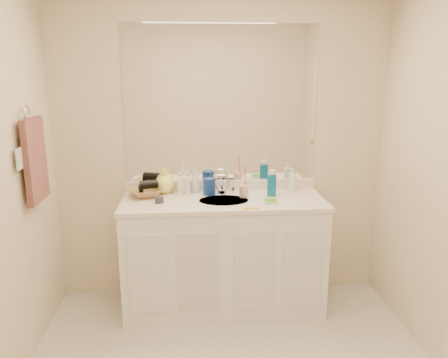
% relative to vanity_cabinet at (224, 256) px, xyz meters
% --- Properties ---
extents(wall_back, '(2.60, 0.02, 2.40)m').
position_rel_vanity_cabinet_xyz_m(wall_back, '(0.00, 0.28, 0.77)').
color(wall_back, beige).
rests_on(wall_back, floor).
extents(vanity_cabinet, '(1.50, 0.55, 0.85)m').
position_rel_vanity_cabinet_xyz_m(vanity_cabinet, '(0.00, 0.00, 0.00)').
color(vanity_cabinet, white).
rests_on(vanity_cabinet, floor).
extents(countertop, '(1.52, 0.57, 0.03)m').
position_rel_vanity_cabinet_xyz_m(countertop, '(0.00, 0.00, 0.44)').
color(countertop, white).
rests_on(countertop, vanity_cabinet).
extents(backsplash, '(1.52, 0.03, 0.08)m').
position_rel_vanity_cabinet_xyz_m(backsplash, '(0.00, 0.26, 0.50)').
color(backsplash, white).
rests_on(backsplash, countertop).
extents(sink_basin, '(0.37, 0.37, 0.02)m').
position_rel_vanity_cabinet_xyz_m(sink_basin, '(0.00, -0.02, 0.44)').
color(sink_basin, beige).
rests_on(sink_basin, countertop).
extents(faucet, '(0.02, 0.02, 0.11)m').
position_rel_vanity_cabinet_xyz_m(faucet, '(0.00, 0.16, 0.51)').
color(faucet, silver).
rests_on(faucet, countertop).
extents(mirror, '(1.48, 0.01, 1.20)m').
position_rel_vanity_cabinet_xyz_m(mirror, '(0.00, 0.27, 1.14)').
color(mirror, white).
rests_on(mirror, wall_back).
extents(blue_mug, '(0.12, 0.12, 0.13)m').
position_rel_vanity_cabinet_xyz_m(blue_mug, '(-0.10, 0.14, 0.52)').
color(blue_mug, navy).
rests_on(blue_mug, countertop).
extents(tan_cup, '(0.07, 0.07, 0.09)m').
position_rel_vanity_cabinet_xyz_m(tan_cup, '(0.16, 0.05, 0.50)').
color(tan_cup, beige).
rests_on(tan_cup, countertop).
extents(toothbrush, '(0.01, 0.04, 0.19)m').
position_rel_vanity_cabinet_xyz_m(toothbrush, '(0.17, 0.05, 0.60)').
color(toothbrush, '#F741A9').
rests_on(toothbrush, tan_cup).
extents(mouthwash_bottle, '(0.07, 0.07, 0.16)m').
position_rel_vanity_cabinet_xyz_m(mouthwash_bottle, '(0.38, 0.08, 0.54)').
color(mouthwash_bottle, '#0A5B82').
rests_on(mouthwash_bottle, countertop).
extents(clear_pump_bottle, '(0.07, 0.07, 0.15)m').
position_rel_vanity_cabinet_xyz_m(clear_pump_bottle, '(0.56, 0.17, 0.53)').
color(clear_pump_bottle, white).
rests_on(clear_pump_bottle, countertop).
extents(soap_dish, '(0.12, 0.11, 0.01)m').
position_rel_vanity_cabinet_xyz_m(soap_dish, '(0.34, -0.11, 0.46)').
color(soap_dish, silver).
rests_on(soap_dish, countertop).
extents(green_soap, '(0.08, 0.06, 0.03)m').
position_rel_vanity_cabinet_xyz_m(green_soap, '(0.34, -0.11, 0.48)').
color(green_soap, '#73E939').
rests_on(green_soap, soap_dish).
extents(orange_comb, '(0.13, 0.04, 0.01)m').
position_rel_vanity_cabinet_xyz_m(orange_comb, '(0.18, -0.24, 0.46)').
color(orange_comb, '#FFA51A').
rests_on(orange_comb, countertop).
extents(dark_jar, '(0.07, 0.07, 0.04)m').
position_rel_vanity_cabinet_xyz_m(dark_jar, '(-0.47, -0.05, 0.48)').
color(dark_jar, '#36353C').
rests_on(dark_jar, countertop).
extents(extra_white_bottle, '(0.06, 0.06, 0.14)m').
position_rel_vanity_cabinet_xyz_m(extra_white_bottle, '(-0.27, 0.14, 0.52)').
color(extra_white_bottle, white).
rests_on(extra_white_bottle, countertop).
extents(soap_bottle_white, '(0.08, 0.08, 0.17)m').
position_rel_vanity_cabinet_xyz_m(soap_bottle_white, '(-0.20, 0.21, 0.54)').
color(soap_bottle_white, white).
rests_on(soap_bottle_white, countertop).
extents(soap_bottle_cream, '(0.09, 0.09, 0.19)m').
position_rel_vanity_cabinet_xyz_m(soap_bottle_cream, '(-0.30, 0.19, 0.55)').
color(soap_bottle_cream, '#FDF1CE').
rests_on(soap_bottle_cream, countertop).
extents(soap_bottle_yellow, '(0.19, 0.19, 0.19)m').
position_rel_vanity_cabinet_xyz_m(soap_bottle_yellow, '(-0.45, 0.22, 0.55)').
color(soap_bottle_yellow, '#F1F65F').
rests_on(soap_bottle_yellow, countertop).
extents(wicker_basket, '(0.31, 0.31, 0.06)m').
position_rel_vanity_cabinet_xyz_m(wicker_basket, '(-0.58, 0.13, 0.49)').
color(wicker_basket, olive).
rests_on(wicker_basket, countertop).
extents(hair_dryer, '(0.15, 0.11, 0.07)m').
position_rel_vanity_cabinet_xyz_m(hair_dryer, '(-0.56, 0.13, 0.54)').
color(hair_dryer, black).
rests_on(hair_dryer, wicker_basket).
extents(towel_ring, '(0.01, 0.11, 0.11)m').
position_rel_vanity_cabinet_xyz_m(towel_ring, '(-1.27, -0.25, 1.12)').
color(towel_ring, silver).
rests_on(towel_ring, wall_left).
extents(hand_towel, '(0.04, 0.32, 0.55)m').
position_rel_vanity_cabinet_xyz_m(hand_towel, '(-1.25, -0.25, 0.82)').
color(hand_towel, brown).
rests_on(hand_towel, towel_ring).
extents(switch_plate, '(0.01, 0.08, 0.13)m').
position_rel_vanity_cabinet_xyz_m(switch_plate, '(-1.27, -0.45, 0.88)').
color(switch_plate, silver).
rests_on(switch_plate, wall_left).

